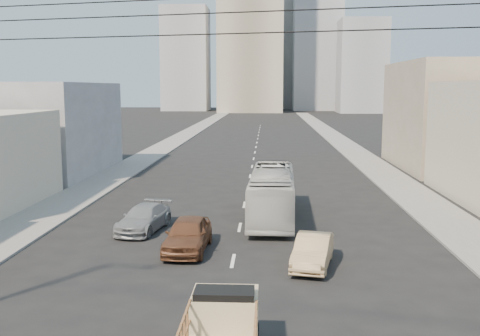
# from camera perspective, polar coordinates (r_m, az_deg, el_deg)

# --- Properties ---
(sidewalk_left) EXTENTS (3.50, 180.00, 0.12)m
(sidewalk_left) POSITION_cam_1_polar(r_m,az_deg,el_deg) (81.26, -6.57, 2.80)
(sidewalk_left) COLOR slate
(sidewalk_left) RESTS_ON ground
(sidewalk_right) EXTENTS (3.50, 180.00, 0.12)m
(sidewalk_right) POSITION_cam_1_polar(r_m,az_deg,el_deg) (80.83, 10.12, 2.70)
(sidewalk_right) COLOR slate
(sidewalk_right) RESTS_ON ground
(lane_dashes) EXTENTS (0.15, 104.00, 0.01)m
(lane_dashes) POSITION_cam_1_polar(r_m,az_deg,el_deg) (63.30, 1.46, 1.29)
(lane_dashes) COLOR silver
(lane_dashes) RESTS_ON ground
(flatbed_pickup) EXTENTS (1.95, 4.41, 1.90)m
(flatbed_pickup) POSITION_cam_1_polar(r_m,az_deg,el_deg) (15.74, -1.85, -16.09)
(flatbed_pickup) COLOR tan
(flatbed_pickup) RESTS_ON ground
(city_bus) EXTENTS (2.74, 10.54, 2.92)m
(city_bus) POSITION_cam_1_polar(r_m,az_deg,el_deg) (32.68, 3.28, -2.62)
(city_bus) COLOR #BBBBB6
(city_bus) RESTS_ON ground
(sedan_brown) EXTENTS (2.05, 4.72, 1.59)m
(sedan_brown) POSITION_cam_1_polar(r_m,az_deg,el_deg) (26.39, -5.33, -6.73)
(sedan_brown) COLOR brown
(sedan_brown) RESTS_ON ground
(sedan_tan) EXTENTS (2.21, 4.28, 1.34)m
(sedan_tan) POSITION_cam_1_polar(r_m,az_deg,el_deg) (24.33, 7.41, -8.35)
(sedan_tan) COLOR tan
(sedan_tan) RESTS_ON ground
(sedan_grey) EXTENTS (2.65, 4.90, 1.35)m
(sedan_grey) POSITION_cam_1_polar(r_m,az_deg,el_deg) (30.39, -9.74, -5.06)
(sedan_grey) COLOR gray
(sedan_grey) RESTS_ON ground
(overhead_wires) EXTENTS (23.01, 5.02, 0.72)m
(overhead_wires) POSITION_cam_1_polar(r_m,az_deg,el_deg) (11.51, -4.79, 15.17)
(overhead_wires) COLOR black
(overhead_wires) RESTS_ON ground
(bldg_right_far) EXTENTS (12.00, 16.00, 10.00)m
(bldg_right_far) POSITION_cam_1_polar(r_m,az_deg,el_deg) (56.98, 21.87, 4.99)
(bldg_right_far) COLOR gray
(bldg_right_far) RESTS_ON ground
(bldg_left_far) EXTENTS (12.00, 16.00, 8.00)m
(bldg_left_far) POSITION_cam_1_polar(r_m,az_deg,el_deg) (53.27, -20.43, 3.81)
(bldg_left_far) COLOR gray
(bldg_left_far) RESTS_ON ground
(high_rise_tower) EXTENTS (20.00, 20.00, 60.00)m
(high_rise_tower) POSITION_cam_1_polar(r_m,az_deg,el_deg) (181.31, 1.11, 15.25)
(high_rise_tower) COLOR gray
(high_rise_tower) RESTS_ON ground
(midrise_ne) EXTENTS (16.00, 16.00, 40.00)m
(midrise_ne) POSITION_cam_1_polar(r_m,az_deg,el_deg) (195.92, 7.82, 11.71)
(midrise_ne) COLOR #999CA1
(midrise_ne) RESTS_ON ground
(midrise_nw) EXTENTS (15.00, 15.00, 34.00)m
(midrise_nw) POSITION_cam_1_polar(r_m,az_deg,el_deg) (192.04, -5.51, 10.93)
(midrise_nw) COLOR #999CA1
(midrise_nw) RESTS_ON ground
(midrise_back) EXTENTS (18.00, 18.00, 44.00)m
(midrise_back) POSITION_cam_1_polar(r_m,az_deg,el_deg) (210.37, 4.14, 12.06)
(midrise_back) COLOR gray
(midrise_back) RESTS_ON ground
(midrise_east) EXTENTS (14.00, 14.00, 28.00)m
(midrise_east) POSITION_cam_1_polar(r_m,az_deg,el_deg) (177.26, 12.27, 10.04)
(midrise_east) COLOR #999CA1
(midrise_east) RESTS_ON ground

